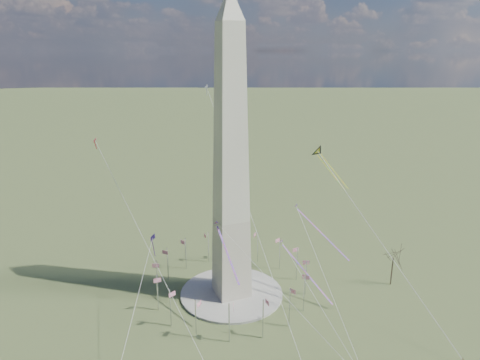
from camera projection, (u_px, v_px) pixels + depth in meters
name	position (u px, v px, depth m)	size (l,w,h in m)	color
ground	(232.00, 294.00, 151.20)	(2000.00, 2000.00, 0.00)	#4A5E2F
plaza	(232.00, 293.00, 151.08)	(36.00, 36.00, 0.80)	#A4A196
washington_monument	(231.00, 163.00, 137.31)	(15.56, 15.56, 100.00)	#B6AE98
flagpole_ring	(231.00, 276.00, 149.09)	(54.40, 54.40, 13.00)	silver
tree_near	(394.00, 256.00, 154.21)	(9.16, 9.16, 16.03)	#48352B
kite_delta_black	(320.00, 154.00, 159.48)	(7.88, 16.97, 13.81)	black
kite_diamond_purple	(153.00, 240.00, 138.67)	(1.68, 2.69, 8.47)	navy
kite_streamer_left	(314.00, 225.00, 142.30)	(10.91, 19.63, 14.71)	#DA4322
kite_streamer_mid	(224.00, 244.00, 133.73)	(1.83, 19.51, 13.40)	#DA4322
kite_streamer_right	(298.00, 262.00, 149.72)	(9.96, 22.63, 16.33)	#DA4322
kite_small_red	(95.00, 141.00, 159.23)	(1.30, 1.99, 4.35)	red
kite_small_white	(207.00, 88.00, 167.47)	(1.11, 1.83, 4.26)	white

